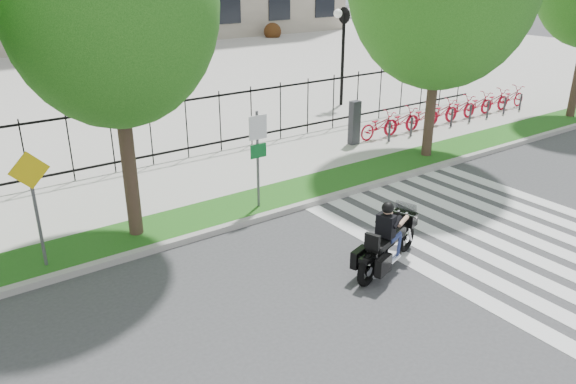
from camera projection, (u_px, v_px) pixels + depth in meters
ground at (349, 305)px, 10.55m from camera, size 120.00×120.00×0.00m
curb at (237, 224)px, 13.61m from camera, size 60.00×0.20×0.15m
grass_verge at (220, 213)px, 14.25m from camera, size 60.00×1.50×0.15m
sidewalk at (178, 183)px, 16.14m from camera, size 60.00×3.50×0.15m
plaza at (34, 84)px, 29.39m from camera, size 80.00×34.00×0.10m
crosswalk_stripes at (505, 237)px, 13.13m from camera, size 5.70×8.00×0.01m
iron_fence at (151, 133)px, 17.05m from camera, size 30.00×0.06×2.00m
lamp_post_right at (344, 33)px, 23.73m from camera, size 1.06×0.70×4.25m
street_tree_1 at (111, 5)px, 11.13m from camera, size 4.33×4.33×7.54m
bike_share_station at (450, 110)px, 21.87m from camera, size 9.95×0.85×1.50m
sign_pole_regulatory at (258, 147)px, 13.84m from camera, size 0.50×0.09×2.50m
sign_pole_warning at (33, 194)px, 11.04m from camera, size 0.78×0.09×2.49m
motorcycle_rider at (388, 241)px, 11.63m from camera, size 2.33×1.13×1.85m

